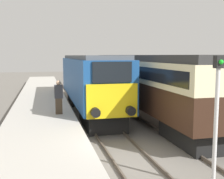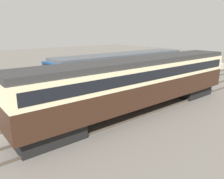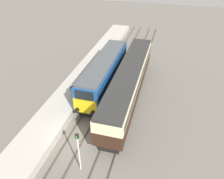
% 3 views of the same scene
% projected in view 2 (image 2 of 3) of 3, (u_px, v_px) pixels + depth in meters
% --- Properties ---
extents(ground_plane, '(120.00, 120.00, 0.00)m').
position_uv_depth(ground_plane, '(5.00, 128.00, 13.50)').
color(ground_plane, slate).
extents(platform_left, '(3.50, 50.00, 0.84)m').
position_uv_depth(platform_left, '(85.00, 89.00, 20.74)').
color(platform_left, '#B7B2A8').
rests_on(platform_left, ground_plane).
extents(rails_near_track, '(1.51, 60.00, 0.14)m').
position_uv_depth(rails_near_track, '(75.00, 109.00, 16.53)').
color(rails_near_track, '#4C4238').
rests_on(rails_near_track, ground_plane).
extents(rails_far_track, '(1.50, 60.00, 0.14)m').
position_uv_depth(rails_far_track, '(102.00, 124.00, 13.99)').
color(rails_far_track, '#4C4238').
rests_on(rails_far_track, ground_plane).
extents(locomotive, '(2.70, 13.72, 3.97)m').
position_uv_depth(locomotive, '(123.00, 74.00, 18.91)').
color(locomotive, black).
rests_on(locomotive, ground_plane).
extents(passenger_carriage, '(2.75, 18.27, 3.98)m').
position_uv_depth(passenger_carriage, '(141.00, 80.00, 15.47)').
color(passenger_carriage, black).
rests_on(passenger_carriage, ground_plane).
extents(person_on_platform, '(0.44, 0.26, 1.80)m').
position_uv_depth(person_on_platform, '(65.00, 81.00, 18.17)').
color(person_on_platform, '#473828').
rests_on(person_on_platform, platform_left).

